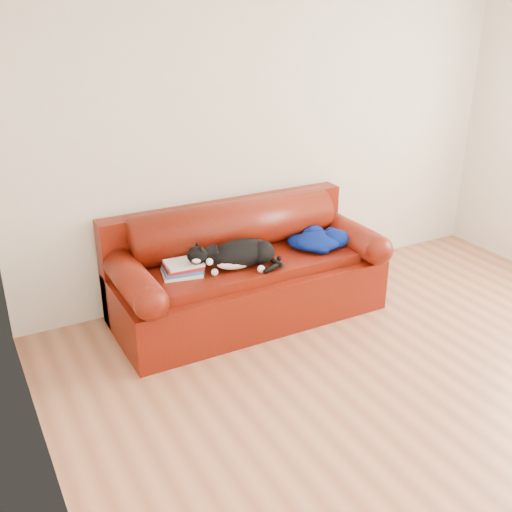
{
  "coord_description": "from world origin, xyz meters",
  "views": [
    {
      "loc": [
        -2.48,
        -2.29,
        2.36
      ],
      "look_at": [
        -0.52,
        1.35,
        0.57
      ],
      "focal_mm": 42.0,
      "sensor_mm": 36.0,
      "label": 1
    }
  ],
  "objects": [
    {
      "name": "book_stack",
      "position": [
        -1.08,
        1.45,
        0.55
      ],
      "size": [
        0.32,
        0.27,
        0.1
      ],
      "rotation": [
        0.0,
        0.0,
        -0.13
      ],
      "color": "beige",
      "rests_on": "sofa_base"
    },
    {
      "name": "blanket",
      "position": [
        0.09,
        1.41,
        0.56
      ],
      "size": [
        0.48,
        0.39,
        0.15
      ],
      "rotation": [
        0.0,
        0.0,
        0.03
      ],
      "color": "#020649",
      "rests_on": "sofa_base"
    },
    {
      "name": "sofa_base",
      "position": [
        -0.52,
        1.49,
        0.24
      ],
      "size": [
        2.1,
        0.9,
        0.5
      ],
      "color": "#430208",
      "rests_on": "ground"
    },
    {
      "name": "sofa_back",
      "position": [
        -0.52,
        1.74,
        0.54
      ],
      "size": [
        2.1,
        1.01,
        0.88
      ],
      "color": "#430208",
      "rests_on": "ground"
    },
    {
      "name": "room_shell",
      "position": [
        0.12,
        0.02,
        1.67
      ],
      "size": [
        4.52,
        4.02,
        2.61
      ],
      "color": "beige",
      "rests_on": "ground"
    },
    {
      "name": "cat",
      "position": [
        -0.65,
        1.37,
        0.6
      ],
      "size": [
        0.68,
        0.45,
        0.26
      ],
      "rotation": [
        0.0,
        0.0,
        -0.42
      ],
      "color": "black",
      "rests_on": "sofa_base"
    },
    {
      "name": "ground",
      "position": [
        0.0,
        0.0,
        0.0
      ],
      "size": [
        4.5,
        4.5,
        0.0
      ],
      "primitive_type": "plane",
      "color": "brown",
      "rests_on": "ground"
    }
  ]
}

